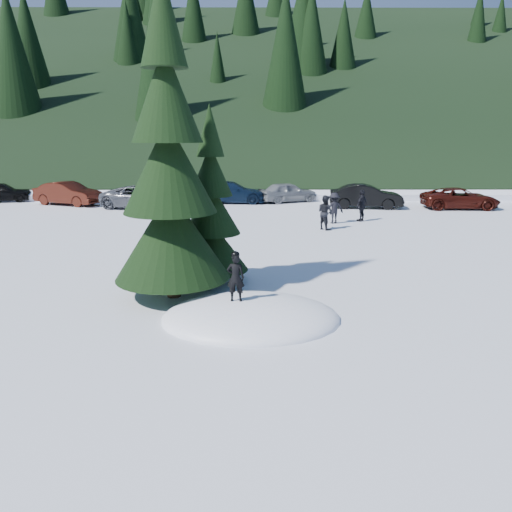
{
  "coord_description": "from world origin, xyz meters",
  "views": [
    {
      "loc": [
        0.05,
        -11.73,
        4.52
      ],
      "look_at": [
        0.14,
        2.12,
        1.1
      ],
      "focal_mm": 35.0,
      "sensor_mm": 36.0,
      "label": 1
    }
  ],
  "objects_px": {
    "adult_2": "(334,208)",
    "car_3": "(230,192)",
    "spruce_tall": "(169,179)",
    "child_skier": "(236,278)",
    "car_1": "(68,193)",
    "car_0": "(0,192)",
    "car_4": "(288,192)",
    "car_5": "(366,196)",
    "adult_1": "(362,206)",
    "adult_0": "(325,212)",
    "spruce_short": "(212,215)",
    "car_2": "(142,197)",
    "car_6": "(460,198)"
  },
  "relations": [
    {
      "from": "car_1",
      "to": "car_4",
      "type": "relative_size",
      "value": 1.14
    },
    {
      "from": "adult_2",
      "to": "car_1",
      "type": "distance_m",
      "value": 17.5
    },
    {
      "from": "adult_2",
      "to": "car_3",
      "type": "xyz_separation_m",
      "value": [
        -5.67,
        7.8,
        -0.08
      ]
    },
    {
      "from": "car_5",
      "to": "car_1",
      "type": "bearing_deg",
      "value": 92.6
    },
    {
      "from": "adult_2",
      "to": "car_5",
      "type": "distance_m",
      "value": 6.06
    },
    {
      "from": "child_skier",
      "to": "spruce_tall",
      "type": "bearing_deg",
      "value": -39.97
    },
    {
      "from": "car_1",
      "to": "car_5",
      "type": "bearing_deg",
      "value": -73.71
    },
    {
      "from": "adult_2",
      "to": "car_0",
      "type": "height_order",
      "value": "adult_2"
    },
    {
      "from": "adult_0",
      "to": "car_3",
      "type": "relative_size",
      "value": 0.34
    },
    {
      "from": "spruce_tall",
      "to": "car_0",
      "type": "distance_m",
      "value": 25.16
    },
    {
      "from": "car_5",
      "to": "spruce_short",
      "type": "bearing_deg",
      "value": 159.65
    },
    {
      "from": "car_2",
      "to": "child_skier",
      "type": "bearing_deg",
      "value": -143.7
    },
    {
      "from": "spruce_tall",
      "to": "car_5",
      "type": "relative_size",
      "value": 1.94
    },
    {
      "from": "adult_0",
      "to": "adult_1",
      "type": "relative_size",
      "value": 1.0
    },
    {
      "from": "spruce_short",
      "to": "child_skier",
      "type": "relative_size",
      "value": 4.51
    },
    {
      "from": "child_skier",
      "to": "adult_2",
      "type": "xyz_separation_m",
      "value": [
        4.58,
        13.58,
        -0.29
      ]
    },
    {
      "from": "spruce_tall",
      "to": "car_6",
      "type": "bearing_deg",
      "value": 48.42
    },
    {
      "from": "adult_1",
      "to": "car_2",
      "type": "height_order",
      "value": "adult_1"
    },
    {
      "from": "car_2",
      "to": "car_6",
      "type": "height_order",
      "value": "car_2"
    },
    {
      "from": "spruce_short",
      "to": "adult_2",
      "type": "relative_size",
      "value": 3.41
    },
    {
      "from": "spruce_tall",
      "to": "car_1",
      "type": "distance_m",
      "value": 21.21
    },
    {
      "from": "spruce_short",
      "to": "car_3",
      "type": "distance_m",
      "value": 18.25
    },
    {
      "from": "spruce_tall",
      "to": "car_6",
      "type": "relative_size",
      "value": 1.87
    },
    {
      "from": "adult_0",
      "to": "car_1",
      "type": "bearing_deg",
      "value": 22.88
    },
    {
      "from": "car_0",
      "to": "adult_2",
      "type": "bearing_deg",
      "value": -124.35
    },
    {
      "from": "child_skier",
      "to": "car_4",
      "type": "height_order",
      "value": "child_skier"
    },
    {
      "from": "car_0",
      "to": "car_5",
      "type": "relative_size",
      "value": 0.89
    },
    {
      "from": "car_1",
      "to": "car_3",
      "type": "xyz_separation_m",
      "value": [
        10.42,
        0.9,
        -0.03
      ]
    },
    {
      "from": "car_4",
      "to": "adult_2",
      "type": "bearing_deg",
      "value": 169.15
    },
    {
      "from": "adult_1",
      "to": "adult_2",
      "type": "xyz_separation_m",
      "value": [
        -1.55,
        -0.64,
        -0.04
      ]
    },
    {
      "from": "spruce_tall",
      "to": "car_4",
      "type": "height_order",
      "value": "spruce_tall"
    },
    {
      "from": "spruce_short",
      "to": "spruce_tall",
      "type": "bearing_deg",
      "value": -125.54
    },
    {
      "from": "car_3",
      "to": "car_4",
      "type": "xyz_separation_m",
      "value": [
        3.85,
        0.33,
        -0.04
      ]
    },
    {
      "from": "child_skier",
      "to": "car_1",
      "type": "height_order",
      "value": "child_skier"
    },
    {
      "from": "car_0",
      "to": "car_4",
      "type": "bearing_deg",
      "value": -103.51
    },
    {
      "from": "spruce_short",
      "to": "car_5",
      "type": "height_order",
      "value": "spruce_short"
    },
    {
      "from": "car_2",
      "to": "car_3",
      "type": "distance_m",
      "value": 5.89
    },
    {
      "from": "adult_2",
      "to": "car_0",
      "type": "bearing_deg",
      "value": -36.15
    },
    {
      "from": "adult_0",
      "to": "car_1",
      "type": "distance_m",
      "value": 17.62
    },
    {
      "from": "car_1",
      "to": "car_2",
      "type": "xyz_separation_m",
      "value": [
        5.12,
        -1.68,
        -0.04
      ]
    },
    {
      "from": "spruce_tall",
      "to": "child_skier",
      "type": "xyz_separation_m",
      "value": [
        1.83,
        -1.78,
        -2.24
      ]
    },
    {
      "from": "car_1",
      "to": "car_3",
      "type": "bearing_deg",
      "value": -64.11
    },
    {
      "from": "car_1",
      "to": "car_6",
      "type": "relative_size",
      "value": 0.98
    },
    {
      "from": "adult_1",
      "to": "adult_2",
      "type": "relative_size",
      "value": 1.05
    },
    {
      "from": "adult_1",
      "to": "car_2",
      "type": "bearing_deg",
      "value": -69.76
    },
    {
      "from": "car_4",
      "to": "car_6",
      "type": "xyz_separation_m",
      "value": [
        10.34,
        -3.09,
        -0.03
      ]
    },
    {
      "from": "car_0",
      "to": "car_4",
      "type": "relative_size",
      "value": 1.01
    },
    {
      "from": "spruce_tall",
      "to": "child_skier",
      "type": "bearing_deg",
      "value": -44.34
    },
    {
      "from": "car_6",
      "to": "car_5",
      "type": "bearing_deg",
      "value": 89.37
    },
    {
      "from": "adult_0",
      "to": "car_5",
      "type": "bearing_deg",
      "value": -64.61
    }
  ]
}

